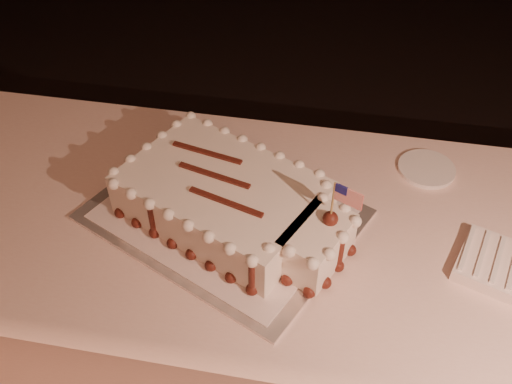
% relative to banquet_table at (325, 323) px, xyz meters
% --- Properties ---
extents(room_shell, '(6.10, 8.10, 2.90)m').
position_rel_banquet_table_xyz_m(room_shell, '(0.00, -0.60, 1.02)').
color(room_shell, black).
rests_on(room_shell, ground).
extents(banquet_table, '(2.40, 0.80, 0.75)m').
position_rel_banquet_table_xyz_m(banquet_table, '(0.00, 0.00, 0.00)').
color(banquet_table, beige).
rests_on(banquet_table, ground).
extents(cake_board, '(0.73, 0.66, 0.01)m').
position_rel_banquet_table_xyz_m(cake_board, '(-0.28, 0.01, 0.38)').
color(cake_board, silver).
rests_on(cake_board, banquet_table).
extents(doily, '(0.65, 0.59, 0.00)m').
position_rel_banquet_table_xyz_m(doily, '(-0.28, 0.01, 0.38)').
color(doily, white).
rests_on(doily, cake_board).
extents(sheet_cake, '(0.59, 0.47, 0.22)m').
position_rel_banquet_table_xyz_m(sheet_cake, '(-0.25, -0.01, 0.44)').
color(sheet_cake, white).
rests_on(sheet_cake, doily).
extents(napkin_stack, '(0.26, 0.23, 0.04)m').
position_rel_banquet_table_xyz_m(napkin_stack, '(0.38, -0.05, 0.39)').
color(napkin_stack, white).
rests_on(napkin_stack, banquet_table).
extents(side_plate, '(0.15, 0.15, 0.01)m').
position_rel_banquet_table_xyz_m(side_plate, '(0.21, 0.26, 0.38)').
color(side_plate, white).
rests_on(side_plate, banquet_table).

